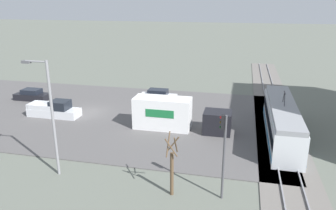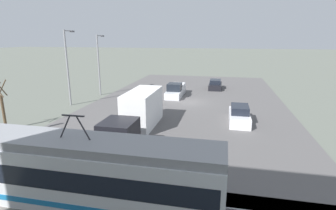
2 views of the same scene
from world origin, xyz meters
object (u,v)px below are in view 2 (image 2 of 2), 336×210
sedan_car_0 (215,85)px  street_lamp_near_crossing (99,61)px  street_lamp_mid_block (68,63)px  sedan_car_1 (239,115)px  light_rail_tram (78,171)px  box_truck (138,114)px  street_tree (3,108)px  pickup_truck (175,91)px

sedan_car_0 → street_lamp_near_crossing: street_lamp_near_crossing is taller
sedan_car_0 → street_lamp_mid_block: bearing=-140.8°
sedan_car_0 → sedan_car_1: sedan_car_1 is taller
light_rail_tram → sedan_car_0: 30.89m
box_truck → sedan_car_0: box_truck is taller
street_lamp_mid_block → sedan_car_0: bearing=-140.8°
street_lamp_mid_block → sedan_car_1: bearing=171.5°
light_rail_tram → box_truck: light_rail_tram is taller
street_tree → sedan_car_0: bearing=-127.3°
sedan_car_0 → street_tree: 28.22m
box_truck → street_lamp_mid_block: (10.64, -6.92, 3.41)m
street_lamp_near_crossing → box_truck: bearing=127.1°
light_rail_tram → street_tree: bearing=-34.1°
sedan_car_1 → box_truck: bearing=25.3°
street_tree → sedan_car_1: bearing=-162.7°
sedan_car_1 → street_lamp_mid_block: size_ratio=0.54×
box_truck → sedan_car_1: size_ratio=2.07×
box_truck → street_tree: street_tree is taller
light_rail_tram → street_lamp_mid_block: bearing=-57.1°
street_tree → street_lamp_near_crossing: street_lamp_near_crossing is taller
sedan_car_1 → street_lamp_mid_block: bearing=-8.5°
street_lamp_mid_block → street_lamp_near_crossing: bearing=-98.1°
sedan_car_0 → sedan_car_1: (-2.85, 16.22, 0.08)m
pickup_truck → sedan_car_1: pickup_truck is taller
light_rail_tram → pickup_truck: (-0.24, -24.00, -0.88)m
pickup_truck → street_tree: bearing=53.0°
light_rail_tram → street_lamp_mid_block: street_lamp_mid_block is taller
box_truck → sedan_car_1: (-8.56, -4.05, -0.80)m
light_rail_tram → box_truck: size_ratio=1.42×
light_rail_tram → sedan_car_1: bearing=-119.8°
street_tree → street_lamp_mid_block: (-0.74, -9.07, 2.95)m
light_rail_tram → street_tree: size_ratio=3.12×
sedan_car_0 → pickup_truck: bearing=-128.2°
box_truck → sedan_car_0: size_ratio=2.21×
sedan_car_0 → street_tree: bearing=-127.3°
sedan_car_1 → street_lamp_mid_block: street_lamp_mid_block is taller
light_rail_tram → street_lamp_mid_block: 20.60m
pickup_truck → sedan_car_0: size_ratio=1.32×
sedan_car_1 → street_lamp_near_crossing: street_lamp_near_crossing is taller
street_tree → street_lamp_near_crossing: (-1.60, -15.08, 2.69)m
street_lamp_mid_block → street_tree: bearing=85.3°
box_truck → street_lamp_mid_block: size_ratio=1.12×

